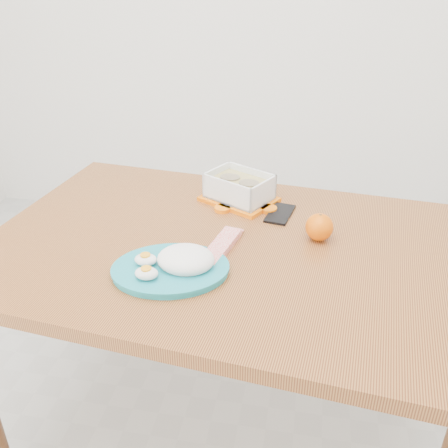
% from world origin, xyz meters
% --- Properties ---
extents(dining_table, '(1.42, 1.03, 0.75)m').
position_xyz_m(dining_table, '(0.05, 0.18, 0.66)').
color(dining_table, '#A1632D').
rests_on(dining_table, ground).
extents(food_container, '(0.27, 0.25, 0.09)m').
position_xyz_m(food_container, '(0.05, 0.45, 0.80)').
color(food_container, orange).
rests_on(food_container, dining_table).
extents(orange_fruit, '(0.08, 0.08, 0.08)m').
position_xyz_m(orange_fruit, '(0.31, 0.25, 0.79)').
color(orange_fruit, '#EE5704').
rests_on(orange_fruit, dining_table).
extents(rice_plate, '(0.36, 0.36, 0.08)m').
position_xyz_m(rice_plate, '(-0.04, 0.01, 0.78)').
color(rice_plate, teal).
rests_on(rice_plate, dining_table).
extents(candy_bar, '(0.09, 0.21, 0.02)m').
position_xyz_m(candy_bar, '(0.05, 0.14, 0.76)').
color(candy_bar, red).
rests_on(candy_bar, dining_table).
extents(smartphone, '(0.09, 0.15, 0.01)m').
position_xyz_m(smartphone, '(0.19, 0.38, 0.75)').
color(smartphone, black).
rests_on(smartphone, dining_table).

